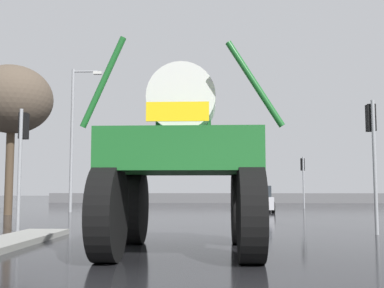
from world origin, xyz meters
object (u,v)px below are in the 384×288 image
object	(u,v)px
traffic_signal_far_left	(240,167)
streetlight_far_left	(74,132)
oversize_sprayer	(184,162)
sedan_ahead	(256,199)
traffic_signal_near_left	(22,142)
bare_tree_left	(12,100)
traffic_signal_near_right	(372,136)
traffic_signal_far_right	(303,171)

from	to	relation	value
traffic_signal_far_left	streetlight_far_left	world-z (taller)	streetlight_far_left
oversize_sprayer	streetlight_far_left	bearing A→B (deg)	24.06
oversize_sprayer	traffic_signal_far_left	bearing A→B (deg)	-6.23
sedan_ahead	traffic_signal_near_left	xyz separation A→B (m)	(-8.57, -13.70, 2.13)
bare_tree_left	traffic_signal_near_right	bearing A→B (deg)	-31.70
traffic_signal_near_left	streetlight_far_left	world-z (taller)	streetlight_far_left
traffic_signal_near_left	traffic_signal_near_right	bearing A→B (deg)	-0.01
oversize_sprayer	traffic_signal_near_right	xyz separation A→B (m)	(5.52, 4.30, 1.01)
oversize_sprayer	traffic_signal_near_right	size ratio (longest dim) A/B	1.22
traffic_signal_far_left	oversize_sprayer	bearing A→B (deg)	-96.03
sedan_ahead	streetlight_far_left	size ratio (longest dim) A/B	0.49
sedan_ahead	traffic_signal_far_left	bearing A→B (deg)	11.40
sedan_ahead	traffic_signal_near_right	size ratio (longest dim) A/B	1.02
traffic_signal_far_left	streetlight_far_left	bearing A→B (deg)	-150.82
traffic_signal_far_right	traffic_signal_near_right	bearing A→B (deg)	-93.60
sedan_ahead	traffic_signal_far_left	world-z (taller)	traffic_signal_far_left
traffic_signal_far_left	traffic_signal_far_right	world-z (taller)	traffic_signal_far_left
oversize_sprayer	bare_tree_left	world-z (taller)	bare_tree_left
traffic_signal_far_left	traffic_signal_near_right	bearing A→B (deg)	-80.06
sedan_ahead	traffic_signal_near_left	size ratio (longest dim) A/B	1.06
traffic_signal_near_right	bare_tree_left	bearing A→B (deg)	148.30
traffic_signal_near_left	traffic_signal_far_left	bearing A→B (deg)	66.59
traffic_signal_near_right	traffic_signal_far_left	size ratio (longest dim) A/B	1.06
traffic_signal_near_right	bare_tree_left	xyz separation A→B (m)	(-15.62, 9.65, 3.07)
oversize_sprayer	streetlight_far_left	distance (m)	18.61
traffic_signal_near_left	bare_tree_left	world-z (taller)	bare_tree_left
traffic_signal_near_left	traffic_signal_far_left	xyz separation A→B (m)	(7.81, 18.04, -0.04)
bare_tree_left	traffic_signal_near_left	bearing A→B (deg)	-64.28
oversize_sprayer	sedan_ahead	distance (m)	18.31
bare_tree_left	traffic_signal_far_right	bearing A→B (deg)	26.61
streetlight_far_left	sedan_ahead	bearing A→B (deg)	6.43
bare_tree_left	streetlight_far_left	bearing A→B (deg)	48.37
traffic_signal_far_right	bare_tree_left	distance (m)	19.06
traffic_signal_far_right	streetlight_far_left	xyz separation A→B (m)	(-14.22, -5.55, 2.08)
oversize_sprayer	traffic_signal_far_right	size ratio (longest dim) A/B	1.41
traffic_signal_far_left	sedan_ahead	bearing A→B (deg)	-80.11
sedan_ahead	traffic_signal_far_left	xyz separation A→B (m)	(-0.76, 4.34, 2.09)
traffic_signal_near_left	streetlight_far_left	xyz separation A→B (m)	(-2.12, 12.49, 1.80)
oversize_sprayer	traffic_signal_far_left	distance (m)	22.47
sedan_ahead	bare_tree_left	world-z (taller)	bare_tree_left
traffic_signal_near_right	traffic_signal_far_right	bearing A→B (deg)	86.40
traffic_signal_near_right	traffic_signal_far_right	xyz separation A→B (m)	(1.14, 18.04, -0.41)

